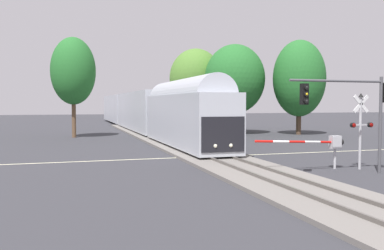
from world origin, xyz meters
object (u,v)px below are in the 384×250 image
(crossing_gate_near, at_px, (327,143))
(traffic_signal_near_right, at_px, (355,100))
(elm_centre_background, at_px, (196,78))
(maple_right_background, at_px, (299,78))
(crossing_signal_mast, at_px, (361,123))
(oak_far_right, at_px, (235,79))
(traffic_signal_far_side, at_px, (235,106))
(commuter_train, at_px, (139,110))
(oak_behind_train, at_px, (73,71))

(crossing_gate_near, bearing_deg, traffic_signal_near_right, -84.33)
(elm_centre_background, relative_size, maple_right_background, 0.96)
(crossing_signal_mast, bearing_deg, oak_far_right, 81.99)
(traffic_signal_far_side, relative_size, elm_centre_background, 0.48)
(crossing_gate_near, xyz_separation_m, oak_far_right, (5.35, 25.57, 4.95))
(traffic_signal_far_side, bearing_deg, elm_centre_background, 87.91)
(crossing_gate_near, height_order, elm_centre_background, elm_centre_background)
(commuter_train, height_order, traffic_signal_far_side, commuter_train)
(commuter_train, xyz_separation_m, crossing_signal_mast, (6.07, -34.68, -0.22))
(traffic_signal_far_side, distance_m, oak_far_right, 10.51)
(traffic_signal_near_right, relative_size, elm_centre_background, 0.55)
(crossing_gate_near, distance_m, elm_centre_background, 30.54)
(oak_far_right, bearing_deg, maple_right_background, -25.46)
(traffic_signal_near_right, xyz_separation_m, elm_centre_background, (1.83, 31.98, 2.91))
(crossing_signal_mast, bearing_deg, commuter_train, 99.92)
(crossing_signal_mast, xyz_separation_m, oak_far_right, (3.69, 26.19, 3.85))
(traffic_signal_far_side, xyz_separation_m, oak_far_right, (3.83, 9.30, 3.03))
(commuter_train, distance_m, traffic_signal_near_right, 36.33)
(elm_centre_background, height_order, oak_behind_train, oak_behind_train)
(crossing_signal_mast, bearing_deg, traffic_signal_near_right, -137.71)
(oak_behind_train, bearing_deg, oak_far_right, -0.05)
(commuter_train, height_order, maple_right_background, maple_right_background)
(traffic_signal_far_side, height_order, elm_centre_background, elm_centre_background)
(crossing_gate_near, bearing_deg, crossing_signal_mast, -20.45)
(crossing_gate_near, relative_size, crossing_signal_mast, 1.30)
(commuter_train, distance_m, oak_behind_train, 12.52)
(oak_far_right, bearing_deg, commuter_train, 138.97)
(traffic_signal_near_right, distance_m, maple_right_background, 27.21)
(commuter_train, xyz_separation_m, oak_behind_train, (-8.23, -8.47, 4.14))
(crossing_gate_near, bearing_deg, oak_far_right, 78.17)
(commuter_train, height_order, oak_far_right, oak_far_right)
(traffic_signal_far_side, bearing_deg, crossing_gate_near, -95.34)
(commuter_train, relative_size, maple_right_background, 5.97)
(commuter_train, xyz_separation_m, maple_right_background, (16.32, -11.61, 3.63))
(traffic_signal_near_right, xyz_separation_m, traffic_signal_far_side, (1.33, 18.23, -0.38))
(elm_centre_background, bearing_deg, oak_behind_train, -163.16)
(oak_behind_train, bearing_deg, elm_centre_background, 16.84)
(oak_behind_train, bearing_deg, commuter_train, 45.82)
(oak_behind_train, distance_m, maple_right_background, 24.76)
(traffic_signal_near_right, distance_m, traffic_signal_far_side, 18.28)
(crossing_signal_mast, distance_m, oak_far_right, 26.73)
(traffic_signal_far_side, relative_size, maple_right_background, 0.46)
(elm_centre_background, distance_m, oak_far_right, 5.57)
(traffic_signal_near_right, bearing_deg, oak_behind_train, 114.97)
(maple_right_background, height_order, oak_far_right, maple_right_background)
(oak_behind_train, xyz_separation_m, maple_right_background, (24.55, -3.14, -0.51))
(crossing_signal_mast, xyz_separation_m, elm_centre_background, (0.36, 30.65, 4.12))
(traffic_signal_far_side, distance_m, elm_centre_background, 14.16)
(oak_behind_train, bearing_deg, traffic_signal_near_right, -65.03)
(traffic_signal_near_right, bearing_deg, commuter_train, 97.27)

